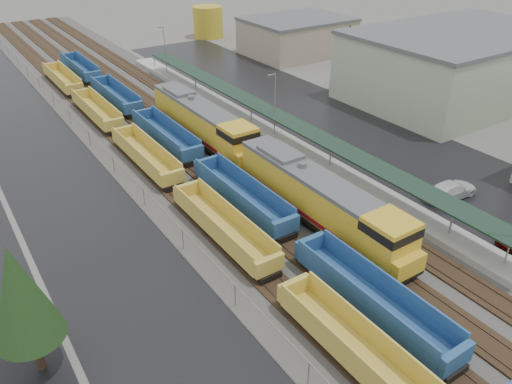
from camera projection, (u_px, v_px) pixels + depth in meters
ballast_strip at (166, 129)px, 62.39m from camera, size 20.00×160.00×0.08m
trackbed at (166, 128)px, 62.33m from camera, size 14.60×160.00×0.22m
west_parking_lot at (42, 158)px, 55.19m from camera, size 10.00×160.00×0.02m
east_commuter_lot at (334, 122)px, 64.32m from camera, size 16.00×100.00×0.02m
station_platform at (274, 133)px, 59.40m from camera, size 3.00×80.00×8.00m
chainlink_fence at (93, 138)px, 55.91m from camera, size 0.08×160.04×2.02m
industrial_buildings at (460, 74)px, 68.22m from camera, size 32.52×75.30×9.50m
tree_west_near at (20, 294)px, 27.30m from camera, size 3.96×3.96×9.00m
tree_east at (348, 49)px, 71.19m from camera, size 4.40×4.40×10.00m
locomotive_lead at (322, 201)px, 42.29m from camera, size 3.23×21.30×4.82m
locomotive_trail at (204, 123)px, 57.43m from camera, size 3.23×21.30×4.82m
well_string_yellow at (223, 227)px, 41.34m from camera, size 2.54×111.24×2.26m
well_string_blue at (242, 196)px, 45.72m from camera, size 2.68×113.22×2.37m
storage_tank at (208, 22)px, 104.34m from camera, size 6.23×6.23×6.23m
parked_car_east_c at (451, 190)px, 47.43m from camera, size 2.57×5.70×1.62m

